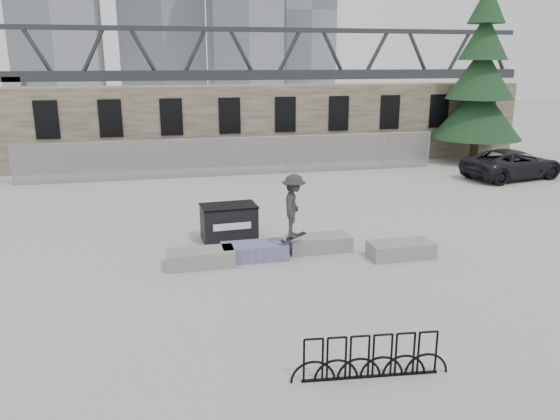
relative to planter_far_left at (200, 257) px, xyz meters
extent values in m
plane|color=#A6A6A1|center=(2.97, 0.25, -0.27)|extent=(120.00, 120.00, 0.00)
cube|color=brown|center=(2.97, 16.50, 1.98)|extent=(36.00, 2.50, 4.50)
cube|color=black|center=(-6.63, 15.23, 2.63)|extent=(1.20, 0.12, 2.00)
cube|color=black|center=(-3.43, 15.23, 2.63)|extent=(1.20, 0.12, 2.00)
cube|color=black|center=(-0.23, 15.23, 2.63)|extent=(1.20, 0.12, 2.00)
cube|color=black|center=(2.97, 15.23, 2.63)|extent=(1.20, 0.12, 2.00)
cube|color=black|center=(6.17, 15.23, 2.63)|extent=(1.20, 0.12, 2.00)
cube|color=black|center=(9.37, 15.23, 2.63)|extent=(1.20, 0.12, 2.00)
cube|color=black|center=(12.57, 15.23, 2.63)|extent=(1.20, 0.12, 2.00)
cube|color=black|center=(15.77, 15.23, 2.63)|extent=(1.20, 0.12, 2.00)
cube|color=black|center=(18.97, 15.23, 2.63)|extent=(1.20, 0.12, 2.00)
cylinder|color=gray|center=(-8.03, 12.75, 0.73)|extent=(0.06, 0.06, 2.00)
cylinder|color=gray|center=(-5.28, 12.75, 0.73)|extent=(0.06, 0.06, 2.00)
cylinder|color=gray|center=(-2.53, 12.75, 0.73)|extent=(0.06, 0.06, 2.00)
cylinder|color=gray|center=(0.22, 12.75, 0.73)|extent=(0.06, 0.06, 2.00)
cylinder|color=gray|center=(2.97, 12.75, 0.73)|extent=(0.06, 0.06, 2.00)
cylinder|color=gray|center=(5.72, 12.75, 0.73)|extent=(0.06, 0.06, 2.00)
cylinder|color=gray|center=(8.47, 12.75, 0.73)|extent=(0.06, 0.06, 2.00)
cylinder|color=gray|center=(11.22, 12.75, 0.73)|extent=(0.06, 0.06, 2.00)
cylinder|color=gray|center=(13.97, 12.75, 0.73)|extent=(0.06, 0.06, 2.00)
cube|color=#99999E|center=(2.97, 12.75, 0.73)|extent=(22.00, 0.02, 2.00)
cylinder|color=gray|center=(2.97, 12.75, 1.73)|extent=(22.00, 0.04, 0.04)
cube|color=gray|center=(0.00, 0.00, -0.02)|extent=(2.00, 0.90, 0.49)
cube|color=#2D471E|center=(0.00, 0.00, 0.16)|extent=(1.76, 0.66, 0.10)
cube|color=navy|center=(1.68, 0.23, -0.02)|extent=(2.00, 0.90, 0.49)
cube|color=#2D471E|center=(1.68, 0.23, 0.16)|extent=(1.76, 0.66, 0.10)
cube|color=gray|center=(3.85, 0.53, -0.02)|extent=(2.00, 0.90, 0.49)
cube|color=#2D471E|center=(3.85, 0.53, 0.16)|extent=(1.76, 0.66, 0.10)
cube|color=gray|center=(6.14, -0.62, -0.02)|extent=(2.00, 0.90, 0.49)
cube|color=#2D471E|center=(6.14, -0.62, 0.16)|extent=(1.76, 0.66, 0.10)
cube|color=black|center=(1.16, 2.25, 0.32)|extent=(1.88, 1.20, 1.18)
cube|color=black|center=(1.16, 2.25, 0.93)|extent=(1.93, 1.25, 0.05)
cube|color=white|center=(1.20, 1.69, 0.37)|extent=(1.27, 0.10, 0.23)
cube|color=black|center=(2.72, -6.68, -0.25)|extent=(2.69, 0.32, 0.04)
torus|color=black|center=(1.60, -6.57, 0.18)|extent=(0.89, 0.14, 0.89)
torus|color=black|center=(2.05, -6.62, 0.18)|extent=(0.89, 0.14, 0.89)
torus|color=black|center=(2.50, -6.66, 0.18)|extent=(0.89, 0.14, 0.89)
torus|color=black|center=(2.95, -6.70, 0.18)|extent=(0.89, 0.14, 0.89)
torus|color=black|center=(3.40, -6.75, 0.18)|extent=(0.89, 0.14, 0.89)
torus|color=black|center=(3.84, -6.79, 0.18)|extent=(0.89, 0.14, 0.89)
cylinder|color=#38281E|center=(17.50, 13.81, 0.78)|extent=(0.50, 0.50, 2.09)
cone|color=black|center=(17.50, 13.81, 2.73)|extent=(5.19, 5.19, 3.20)
cone|color=black|center=(17.50, 13.81, 4.93)|extent=(3.88, 3.88, 3.00)
cone|color=black|center=(17.50, 13.81, 6.93)|extent=(2.79, 2.79, 2.60)
cone|color=black|center=(17.50, 13.81, 8.73)|extent=(2.11, 2.11, 2.20)
cube|color=slate|center=(28.97, 95.25, 14.73)|extent=(10.00, 10.00, 30.00)
cube|color=#2D3033|center=(12.97, 55.25, 3.73)|extent=(70.00, 3.00, 1.20)
cube|color=#2D3033|center=(12.97, 55.25, 9.23)|extent=(70.00, 0.60, 0.60)
cube|color=gray|center=(-17.03, 55.25, 1.73)|extent=(2.00, 3.00, 4.00)
cube|color=gray|center=(42.97, 55.25, 1.73)|extent=(2.00, 3.00, 4.00)
imported|color=black|center=(16.75, 8.98, 0.48)|extent=(5.78, 3.47, 1.50)
imported|color=#2A2A2D|center=(2.86, -0.01, 1.42)|extent=(1.08, 1.41, 1.93)
cube|color=black|center=(2.86, -0.01, 0.43)|extent=(0.80, 0.31, 0.24)
cylinder|color=beige|center=(2.58, -0.08, 0.38)|extent=(0.06, 0.03, 0.06)
cylinder|color=beige|center=(2.58, 0.06, 0.38)|extent=(0.06, 0.03, 0.06)
cylinder|color=beige|center=(3.14, -0.08, 0.38)|extent=(0.06, 0.03, 0.06)
cylinder|color=beige|center=(3.14, 0.06, 0.38)|extent=(0.06, 0.03, 0.06)
camera|label=1|loc=(-1.03, -15.40, 5.69)|focal=35.00mm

